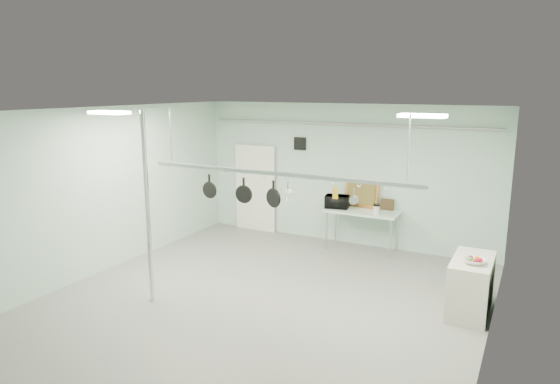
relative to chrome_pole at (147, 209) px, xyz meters
The scene contains 25 objects.
floor 2.41m from the chrome_pole, 19.44° to the left, with size 8.00×8.00×0.00m, color gray.
ceiling 2.40m from the chrome_pole, 19.44° to the left, with size 7.00×8.00×0.02m, color silver.
back_wall 4.89m from the chrome_pole, 69.68° to the left, with size 7.00×0.02×3.20m, color #A9CBB8.
right_wall 5.22m from the chrome_pole, ahead, with size 0.02×8.00×3.20m, color #A9CBB8.
door 4.61m from the chrome_pole, 97.53° to the left, with size 1.10×0.10×2.20m, color silver.
wall_vent 4.65m from the chrome_pole, 82.52° to the left, with size 0.30×0.04×0.30m, color black.
conduit_pipe 4.95m from the chrome_pole, 69.30° to the left, with size 0.07×0.07×6.60m, color gray.
chrome_pole is the anchor object (origin of this frame).
prep_table 4.85m from the chrome_pole, 61.29° to the left, with size 1.60×0.70×0.91m.
side_cabinet 5.37m from the chrome_pole, 22.41° to the left, with size 0.60×1.20×0.90m, color beige.
pot_rack 2.19m from the chrome_pole, 25.35° to the left, with size 4.80×0.06×1.00m.
light_panel_left 1.65m from the chrome_pole, 158.20° to the right, with size 0.65×0.30×0.05m, color white.
light_panel_right 4.55m from the chrome_pole, 16.31° to the left, with size 0.65×0.30×0.05m, color white.
microwave 4.55m from the chrome_pole, 67.63° to the left, with size 0.51×0.35×0.28m, color black.
coffee_canister 4.85m from the chrome_pole, 56.26° to the left, with size 0.13×0.13×0.19m, color silver.
painting_large 5.01m from the chrome_pole, 64.26° to the left, with size 0.78×0.05×0.58m, color #D07E38.
painting_small 5.31m from the chrome_pole, 58.45° to the left, with size 0.30×0.04×0.25m, color #342512.
fruit_bowl 5.25m from the chrome_pole, 20.02° to the left, with size 0.33×0.33×0.08m, color silver.
skillet_left 1.12m from the chrome_pole, 56.01° to the left, with size 0.29×0.06×0.40m, color black, non-canonical shape.
skillet_mid 1.61m from the chrome_pole, 34.65° to the left, with size 0.30×0.06×0.43m, color black, non-canonical shape.
skillet_right 2.09m from the chrome_pole, 25.77° to the left, with size 0.31×0.06×0.43m, color black, non-canonical shape.
whisk 2.33m from the chrome_pole, 22.96° to the left, with size 0.20×0.20×0.34m, color #B7B8BC, non-canonical shape.
grater 3.09m from the chrome_pole, 17.07° to the left, with size 0.08×0.02×0.20m, color #B9C417, non-canonical shape.
saucepan 3.37m from the chrome_pole, 15.58° to the left, with size 0.12×0.08×0.23m, color silver, non-canonical shape.
fruit_cluster 5.24m from the chrome_pole, 20.02° to the left, with size 0.24×0.24×0.09m, color maroon, non-canonical shape.
Camera 1 is at (3.90, -6.63, 3.56)m, focal length 32.00 mm.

